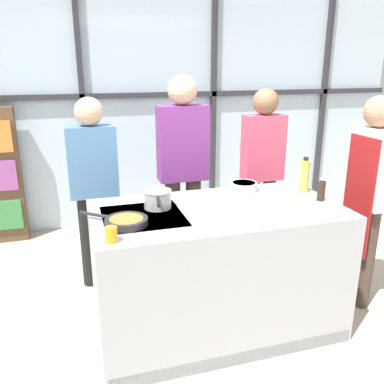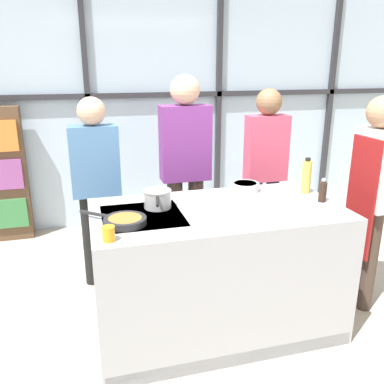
{
  "view_description": "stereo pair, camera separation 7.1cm",
  "coord_description": "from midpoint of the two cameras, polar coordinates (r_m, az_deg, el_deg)",
  "views": [
    {
      "loc": [
        -0.92,
        -2.46,
        1.89
      ],
      "look_at": [
        -0.16,
        0.1,
        1.04
      ],
      "focal_mm": 38.0,
      "sensor_mm": 36.0,
      "label": 1
    },
    {
      "loc": [
        -0.86,
        -2.48,
        1.89
      ],
      "look_at": [
        -0.16,
        0.1,
        1.04
      ],
      "focal_mm": 38.0,
      "sensor_mm": 36.0,
      "label": 2
    }
  ],
  "objects": [
    {
      "name": "chef",
      "position": [
        3.37,
        24.45,
        0.38
      ],
      "size": [
        0.23,
        0.36,
        1.67
      ],
      "rotation": [
        0.0,
        0.0,
        1.57
      ],
      "color": "#47382D",
      "rests_on": "ground_plane"
    },
    {
      "name": "spectator_center_left",
      "position": [
        3.59,
        -0.38,
        3.94
      ],
      "size": [
        0.43,
        0.25,
        1.8
      ],
      "rotation": [
        0.0,
        0.0,
        3.14
      ],
      "color": "#47382D",
      "rests_on": "ground_plane"
    },
    {
      "name": "saucepan",
      "position": [
        2.78,
        -4.14,
        -0.9
      ],
      "size": [
        0.19,
        0.35,
        0.13
      ],
      "color": "silver",
      "rests_on": "demo_island"
    },
    {
      "name": "spectator_center_right",
      "position": [
        3.87,
        10.79,
        3.67
      ],
      "size": [
        0.38,
        0.24,
        1.68
      ],
      "rotation": [
        0.0,
        0.0,
        3.14
      ],
      "color": "#232838",
      "rests_on": "ground_plane"
    },
    {
      "name": "back_window_wall",
      "position": [
        4.89,
        -4.75,
        11.87
      ],
      "size": [
        6.4,
        0.1,
        2.8
      ],
      "color": "silver",
      "rests_on": "ground_plane"
    },
    {
      "name": "juice_glass_near",
      "position": [
        2.31,
        -10.76,
        -5.79
      ],
      "size": [
        0.07,
        0.07,
        0.09
      ],
      "primitive_type": "cylinder",
      "color": "orange",
      "rests_on": "demo_island"
    },
    {
      "name": "mixing_bowl",
      "position": [
        3.19,
        8.11,
        0.79
      ],
      "size": [
        0.22,
        0.22,
        0.06
      ],
      "color": "silver",
      "rests_on": "demo_island"
    },
    {
      "name": "pepper_grinder",
      "position": [
        3.05,
        18.5,
        0.11
      ],
      "size": [
        0.05,
        0.05,
        0.18
      ],
      "color": "#332319",
      "rests_on": "demo_island"
    },
    {
      "name": "demo_island",
      "position": [
        2.98,
        4.13,
        -10.84
      ],
      "size": [
        1.72,
        0.9,
        0.94
      ],
      "color": "#A8AAB2",
      "rests_on": "ground_plane"
    },
    {
      "name": "oil_bottle",
      "position": [
        3.21,
        16.37,
        2.08
      ],
      "size": [
        0.07,
        0.07,
        0.28
      ],
      "color": "#E0CC4C",
      "rests_on": "demo_island"
    },
    {
      "name": "ground_plane",
      "position": [
        3.23,
        3.95,
        -18.17
      ],
      "size": [
        18.0,
        18.0,
        0.0
      ],
      "primitive_type": "plane",
      "color": "#BCB29E"
    },
    {
      "name": "spectator_far_left",
      "position": [
        3.5,
        -12.71,
        1.51
      ],
      "size": [
        0.4,
        0.23,
        1.64
      ],
      "rotation": [
        0.0,
        0.0,
        3.14
      ],
      "color": "black",
      "rests_on": "ground_plane"
    },
    {
      "name": "white_plate",
      "position": [
        2.68,
        13.64,
        -3.48
      ],
      "size": [
        0.25,
        0.25,
        0.01
      ],
      "primitive_type": "cylinder",
      "color": "white",
      "rests_on": "demo_island"
    },
    {
      "name": "bookshelf",
      "position": [
        4.81,
        -24.14,
        2.17
      ],
      "size": [
        0.4,
        0.19,
        1.47
      ],
      "color": "brown",
      "rests_on": "ground_plane"
    },
    {
      "name": "frying_pan",
      "position": [
        2.54,
        -8.71,
        -3.99
      ],
      "size": [
        0.4,
        0.36,
        0.04
      ],
      "color": "#232326",
      "rests_on": "demo_island"
    }
  ]
}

